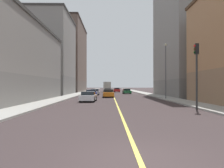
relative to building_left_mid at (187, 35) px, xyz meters
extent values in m
plane|color=#362B2B|center=(-14.48, -35.66, -12.02)|extent=(400.00, 400.00, 0.00)
cube|color=#9E9B93|center=(-6.09, 13.34, -11.95)|extent=(2.83, 168.00, 0.15)
cube|color=#9E9B93|center=(-22.88, 13.34, -11.95)|extent=(2.83, 168.00, 0.15)
cube|color=#E5D14C|center=(-14.48, 13.34, -12.01)|extent=(0.16, 154.00, 0.01)
cube|color=slate|center=(0.00, 0.00, -10.43)|extent=(9.35, 19.03, 3.17)
cube|color=gray|center=(0.00, 0.00, 1.38)|extent=(9.35, 19.03, 20.45)
cube|color=slate|center=(-28.97, -14.30, -10.39)|extent=(9.35, 23.83, 3.27)
cube|color=gray|center=(-28.97, -14.30, -5.38)|extent=(9.35, 23.83, 6.75)
cube|color=#3B3937|center=(-28.97, -14.30, -1.81)|extent=(9.65, 24.13, 0.40)
cube|color=slate|center=(-28.97, 7.53, -9.95)|extent=(9.35, 15.16, 4.13)
cube|color=gray|center=(-28.97, 7.53, -1.04)|extent=(9.35, 15.16, 13.70)
cube|color=#3B3937|center=(-28.97, 7.53, 6.01)|extent=(9.65, 15.46, 0.40)
cube|color=brown|center=(-28.97, 30.79, -10.23)|extent=(9.35, 24.17, 3.59)
cube|color=brown|center=(-28.97, 30.79, 1.07)|extent=(9.35, 24.17, 19.01)
cube|color=#2B221D|center=(-28.97, 30.79, 10.78)|extent=(9.65, 24.47, 0.40)
cylinder|color=#2D2D2D|center=(-7.91, -23.81, -9.65)|extent=(0.16, 0.16, 4.75)
cube|color=black|center=(-7.91, -23.81, -6.82)|extent=(0.28, 0.32, 0.90)
sphere|color=red|center=(-8.07, -23.81, -6.55)|extent=(0.20, 0.20, 0.20)
sphere|color=#352204|center=(-8.07, -23.81, -6.83)|extent=(0.20, 0.20, 0.20)
sphere|color=black|center=(-8.07, -23.81, -7.11)|extent=(0.20, 0.20, 0.20)
cylinder|color=#4C4C51|center=(-6.91, -10.16, -7.93)|extent=(0.14, 0.14, 7.87)
sphere|color=#EAEACC|center=(-6.91, -10.16, -3.85)|extent=(0.36, 0.36, 0.36)
cube|color=maroon|center=(-15.67, 10.82, -11.49)|extent=(1.99, 4.48, 0.62)
cube|color=black|center=(-15.68, 10.97, -10.93)|extent=(1.67, 2.10, 0.52)
cylinder|color=black|center=(-16.55, 12.15, -11.70)|extent=(0.25, 0.65, 0.64)
cylinder|color=black|center=(-14.92, 12.22, -11.70)|extent=(0.25, 0.65, 0.64)
cylinder|color=black|center=(-16.42, 9.42, -11.70)|extent=(0.25, 0.65, 0.64)
cylinder|color=black|center=(-14.80, 9.50, -11.70)|extent=(0.25, 0.65, 0.64)
cube|color=red|center=(-12.92, 26.20, -11.46)|extent=(2.03, 4.32, 0.69)
cube|color=black|center=(-12.91, 26.13, -10.88)|extent=(1.70, 1.99, 0.46)
cylinder|color=black|center=(-13.82, 27.47, -11.70)|extent=(0.25, 0.65, 0.64)
cylinder|color=black|center=(-12.13, 27.55, -11.70)|extent=(0.25, 0.65, 0.64)
cylinder|color=black|center=(-13.70, 24.84, -11.70)|extent=(0.25, 0.65, 0.64)
cylinder|color=black|center=(-12.02, 24.92, -11.70)|extent=(0.25, 0.65, 0.64)
cube|color=silver|center=(-18.52, 5.58, -11.47)|extent=(2.03, 4.54, 0.67)
cube|color=black|center=(-18.52, 5.58, -10.91)|extent=(1.73, 2.09, 0.46)
cylinder|color=black|center=(-19.43, 6.94, -11.70)|extent=(0.24, 0.65, 0.64)
cylinder|color=black|center=(-17.69, 6.99, -11.70)|extent=(0.24, 0.65, 0.64)
cylinder|color=black|center=(-19.35, 4.16, -11.70)|extent=(0.24, 0.65, 0.64)
cylinder|color=black|center=(-17.61, 4.21, -11.70)|extent=(0.24, 0.65, 0.64)
cube|color=#1E6B38|center=(-10.89, 11.90, -11.50)|extent=(1.94, 4.64, 0.59)
cube|color=black|center=(-10.89, 12.10, -10.97)|extent=(1.66, 2.33, 0.48)
cylinder|color=black|center=(-11.76, 13.30, -11.70)|extent=(0.24, 0.65, 0.64)
cylinder|color=black|center=(-10.10, 13.35, -11.70)|extent=(0.24, 0.65, 0.64)
cylinder|color=black|center=(-11.67, 10.46, -11.70)|extent=(0.24, 0.65, 0.64)
cylinder|color=black|center=(-10.02, 10.50, -11.70)|extent=(0.24, 0.65, 0.64)
cube|color=#23389E|center=(-18.54, -3.53, -11.46)|extent=(1.86, 4.14, 0.69)
cube|color=black|center=(-18.54, -3.63, -10.89)|extent=(1.63, 2.06, 0.44)
cylinder|color=black|center=(-19.38, -2.25, -11.70)|extent=(0.22, 0.64, 0.64)
cylinder|color=black|center=(-17.69, -2.25, -11.70)|extent=(0.22, 0.64, 0.64)
cylinder|color=black|center=(-19.39, -4.82, -11.70)|extent=(0.22, 0.64, 0.64)
cylinder|color=black|center=(-17.70, -4.82, -11.70)|extent=(0.22, 0.64, 0.64)
cube|color=white|center=(-18.05, -13.85, -11.48)|extent=(2.01, 4.37, 0.65)
cube|color=black|center=(-18.05, -13.78, -10.93)|extent=(1.71, 2.14, 0.44)
cylinder|color=black|center=(-18.86, -12.49, -11.70)|extent=(0.24, 0.65, 0.64)
cylinder|color=black|center=(-17.16, -12.55, -11.70)|extent=(0.24, 0.65, 0.64)
cylinder|color=black|center=(-18.95, -15.16, -11.70)|extent=(0.24, 0.65, 0.64)
cylinder|color=black|center=(-17.25, -15.22, -11.70)|extent=(0.24, 0.65, 0.64)
cube|color=orange|center=(-15.49, -3.57, -11.46)|extent=(2.03, 4.67, 0.68)
cube|color=black|center=(-15.50, -3.36, -10.87)|extent=(1.72, 2.39, 0.50)
cylinder|color=black|center=(-16.40, -2.18, -11.70)|extent=(0.24, 0.65, 0.64)
cylinder|color=black|center=(-14.70, -2.12, -11.70)|extent=(0.24, 0.65, 0.64)
cylinder|color=black|center=(-16.29, -5.03, -11.70)|extent=(0.24, 0.65, 0.64)
cylinder|color=black|center=(-14.59, -4.97, -11.70)|extent=(0.24, 0.65, 0.64)
cube|color=beige|center=(-15.95, 30.07, -10.60)|extent=(2.34, 2.06, 2.15)
cube|color=#B2B2A8|center=(-15.95, 26.16, -10.18)|extent=(2.34, 4.86, 2.78)
cylinder|color=black|center=(-17.02, 29.70, -11.57)|extent=(0.30, 0.90, 0.90)
cylinder|color=black|center=(-14.88, 29.70, -11.57)|extent=(0.30, 0.90, 0.90)
cylinder|color=black|center=(-17.02, 25.13, -11.57)|extent=(0.30, 0.90, 0.90)
cylinder|color=black|center=(-14.88, 25.13, -11.57)|extent=(0.30, 0.90, 0.90)
camera|label=1|loc=(-15.33, -41.76, -9.93)|focal=34.18mm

